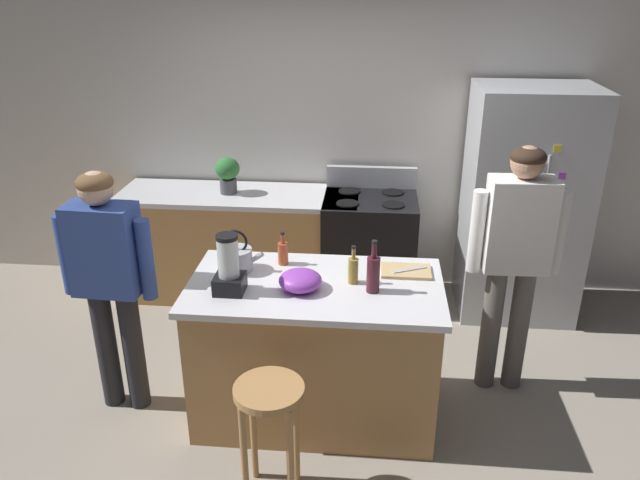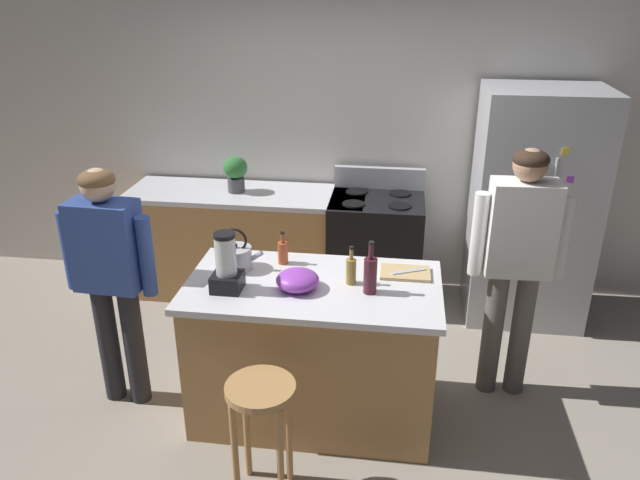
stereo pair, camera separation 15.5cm
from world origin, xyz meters
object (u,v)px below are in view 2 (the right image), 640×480
(potted_plant, at_px, (235,172))
(bottle_cooking_sauce, at_px, (283,252))
(mixing_bowl, at_px, (298,280))
(cutting_board, at_px, (405,273))
(bottle_wine, at_px, (370,274))
(blender_appliance, at_px, (226,266))
(person_by_island_left, at_px, (110,268))
(bar_stool, at_px, (261,411))
(chef_knife, at_px, (409,271))
(tea_kettle, at_px, (236,257))
(kitchen_island, at_px, (313,350))
(stove_range, at_px, (375,250))
(person_by_sink_right, at_px, (518,253))
(refrigerator, at_px, (532,208))
(bottle_vinegar, at_px, (351,270))

(potted_plant, bearing_deg, bottle_cooking_sauce, -63.43)
(mixing_bowl, xyz_separation_m, cutting_board, (0.61, 0.27, -0.05))
(cutting_board, bearing_deg, bottle_wine, -127.80)
(potted_plant, xyz_separation_m, blender_appliance, (0.40, -1.69, -0.02))
(person_by_island_left, bearing_deg, bar_stool, -32.15)
(blender_appliance, height_order, chef_knife, blender_appliance)
(blender_appliance, relative_size, bottle_cooking_sauce, 1.63)
(tea_kettle, xyz_separation_m, chef_knife, (1.05, 0.06, -0.06))
(person_by_island_left, xyz_separation_m, blender_appliance, (0.77, -0.11, 0.12))
(kitchen_island, xyz_separation_m, bottle_wine, (0.34, -0.06, 0.58))
(bottle_cooking_sauce, bearing_deg, bar_stool, -86.22)
(cutting_board, distance_m, chef_knife, 0.02)
(kitchen_island, bearing_deg, bottle_wine, -10.34)
(stove_range, height_order, potted_plant, potted_plant)
(bottle_wine, relative_size, cutting_board, 1.05)
(person_by_sink_right, xyz_separation_m, cutting_board, (-0.68, -0.21, -0.08))
(bar_stool, height_order, blender_appliance, blender_appliance)
(person_by_sink_right, height_order, bottle_cooking_sauce, person_by_sink_right)
(kitchen_island, xyz_separation_m, person_by_sink_right, (1.22, 0.41, 0.55))
(refrigerator, distance_m, bottle_wine, 1.96)
(stove_range, xyz_separation_m, person_by_island_left, (-1.54, -1.55, 0.48))
(bar_stool, height_order, cutting_board, cutting_board)
(kitchen_island, distance_m, chef_knife, 0.76)
(bottle_cooking_sauce, bearing_deg, cutting_board, -4.07)
(person_by_island_left, height_order, bottle_cooking_sauce, person_by_island_left)
(bottle_vinegar, xyz_separation_m, mixing_bowl, (-0.30, -0.11, -0.03))
(bottle_cooking_sauce, xyz_separation_m, chef_knife, (0.78, -0.05, -0.06))
(stove_range, relative_size, chef_knife, 5.02)
(kitchen_island, relative_size, bar_stool, 2.13)
(refrigerator, height_order, person_by_sink_right, refrigerator)
(kitchen_island, height_order, bottle_vinegar, bottle_vinegar)
(cutting_board, bearing_deg, bottle_vinegar, -153.08)
(refrigerator, distance_m, mixing_bowl, 2.23)
(chef_knife, bearing_deg, bottle_wine, -155.51)
(potted_plant, bearing_deg, stove_range, -1.25)
(bottle_vinegar, bearing_deg, kitchen_island, -171.00)
(person_by_island_left, height_order, cutting_board, person_by_island_left)
(kitchen_island, xyz_separation_m, mixing_bowl, (-0.08, -0.07, 0.52))
(bottle_wine, xyz_separation_m, tea_kettle, (-0.83, 0.20, -0.04))
(person_by_island_left, distance_m, person_by_sink_right, 2.50)
(bottle_wine, bearing_deg, bottle_cooking_sauce, 151.10)
(stove_range, distance_m, potted_plant, 1.33)
(mixing_bowl, bearing_deg, person_by_island_left, 177.70)
(bottle_vinegar, relative_size, bottle_cooking_sauce, 1.09)
(cutting_board, bearing_deg, bar_stool, -127.82)
(bar_stool, height_order, tea_kettle, tea_kettle)
(stove_range, height_order, bar_stool, stove_range)
(tea_kettle, relative_size, cutting_board, 0.92)
(blender_appliance, xyz_separation_m, chef_knife, (1.03, 0.33, -0.13))
(bar_stool, distance_m, blender_appliance, 0.84)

